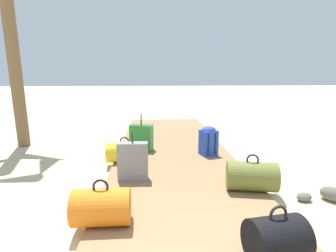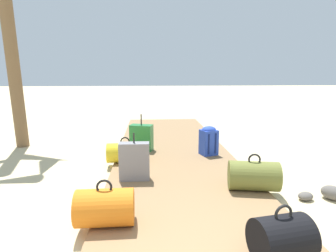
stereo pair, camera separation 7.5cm
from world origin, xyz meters
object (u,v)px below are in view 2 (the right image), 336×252
(backpack_blue, at_px, (209,140))
(duffel_bag_yellow, at_px, (125,152))
(duffel_bag_orange, at_px, (105,207))
(suitcase_grey, at_px, (134,161))
(duffel_bag_olive, at_px, (253,176))
(suitcase_green, at_px, (142,138))
(duffel_bag_black, at_px, (281,238))

(backpack_blue, xyz_separation_m, duffel_bag_yellow, (-1.55, -0.35, -0.12))
(duffel_bag_orange, relative_size, suitcase_grey, 0.84)
(duffel_bag_olive, relative_size, suitcase_green, 0.97)
(suitcase_grey, bearing_deg, backpack_blue, 41.24)
(suitcase_green, bearing_deg, suitcase_grey, -92.42)
(duffel_bag_olive, relative_size, backpack_blue, 1.29)
(duffel_bag_orange, height_order, backpack_blue, backpack_blue)
(duffel_bag_olive, relative_size, suitcase_grey, 1.02)
(duffel_bag_black, bearing_deg, duffel_bag_yellow, 119.13)
(suitcase_grey, relative_size, duffel_bag_yellow, 1.08)
(duffel_bag_orange, relative_size, duffel_bag_yellow, 0.91)
(duffel_bag_yellow, xyz_separation_m, suitcase_green, (0.27, 0.74, 0.09))
(duffel_bag_orange, relative_size, suitcase_green, 0.80)
(duffel_bag_orange, xyz_separation_m, backpack_blue, (1.59, 2.42, 0.10))
(duffel_bag_yellow, distance_m, suitcase_green, 0.79)
(duffel_bag_orange, bearing_deg, suitcase_grey, 79.05)
(duffel_bag_olive, bearing_deg, duffel_bag_orange, -157.59)
(duffel_bag_black, relative_size, backpack_blue, 0.94)
(duffel_bag_olive, xyz_separation_m, backpack_blue, (-0.25, 1.66, 0.09))
(duffel_bag_black, relative_size, duffel_bag_yellow, 0.80)
(backpack_blue, distance_m, suitcase_grey, 1.80)
(duffel_bag_olive, bearing_deg, backpack_blue, 98.49)
(duffel_bag_yellow, bearing_deg, duffel_bag_black, -60.87)
(duffel_bag_black, height_order, suitcase_grey, suitcase_grey)
(duffel_bag_black, xyz_separation_m, suitcase_grey, (-1.31, 1.88, 0.09))
(duffel_bag_black, relative_size, suitcase_grey, 0.74)
(suitcase_grey, xyz_separation_m, suitcase_green, (0.07, 1.57, -0.02))
(duffel_bag_orange, distance_m, duffel_bag_yellow, 2.07)
(backpack_blue, height_order, suitcase_green, suitcase_green)
(suitcase_grey, bearing_deg, duffel_bag_olive, -16.66)
(duffel_bag_olive, bearing_deg, suitcase_grey, 163.34)
(backpack_blue, bearing_deg, duffel_bag_orange, -123.29)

